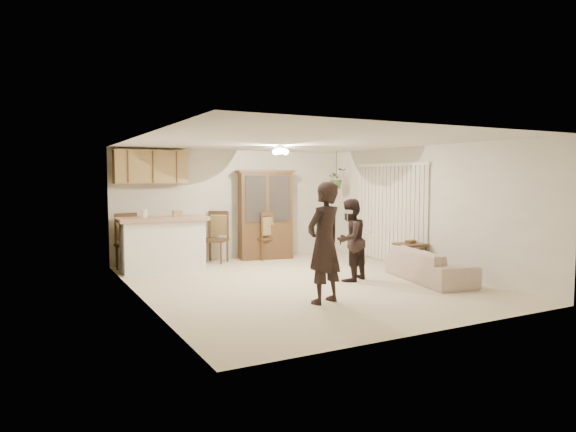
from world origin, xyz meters
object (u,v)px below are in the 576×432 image
chair_hutch_left (215,248)px  chair_hutch_right (263,246)px  sofa (429,261)px  adult (324,243)px  china_hutch (265,215)px  side_table (410,257)px  chair_bar (131,254)px  child (350,244)px

chair_hutch_left → chair_hutch_right: bearing=38.7°
sofa → adult: size_ratio=1.04×
adult → china_hutch: 4.38m
side_table → chair_bar: 5.61m
sofa → chair_hutch_left: 4.64m
sofa → china_hutch: bearing=33.7°
sofa → child: 1.48m
chair_hutch_right → adult: bearing=61.9°
china_hutch → adult: bearing=-93.6°
china_hutch → chair_hutch_left: 1.41m
china_hutch → chair_hutch_right: china_hutch is taller
sofa → chair_hutch_left: bearing=47.9°
child → side_table: size_ratio=2.11×
chair_bar → chair_hutch_left: size_ratio=1.02×
adult → chair_hutch_left: (-0.19, 4.24, -0.58)m
sofa → chair_hutch_right: 4.03m
sofa → chair_hutch_right: size_ratio=1.71×
side_table → chair_hutch_left: (-3.02, 2.92, 0.02)m
adult → side_table: bearing=-173.3°
child → chair_hutch_right: size_ratio=1.23×
chair_hutch_left → chair_hutch_right: (1.15, -0.04, -0.01)m
chair_bar → chair_hutch_right: 2.97m
adult → side_table: adult is taller
adult → china_hutch: bearing=-122.2°
side_table → adult: bearing=-154.9°
child → chair_hutch_left: bearing=-88.9°
adult → side_table: size_ratio=2.81×
adult → child: (1.28, 1.19, -0.22)m
adult → chair_bar: bearing=-82.6°
side_table → chair_hutch_right: (-1.87, 2.88, 0.01)m
sofa → china_hutch: 4.09m
adult → chair_hutch_left: adult is taller
chair_bar → china_hutch: bearing=-12.0°
chair_bar → chair_hutch_right: bearing=-12.9°
chair_hutch_right → chair_hutch_left: bearing=-17.3°
side_table → china_hutch: bearing=121.5°
side_table → chair_hutch_right: 3.43m
sofa → child: size_ratio=1.39×
side_table → chair_bar: bearing=149.8°
chair_hutch_left → adult: bearing=-46.7°
chair_hutch_left → chair_bar: bearing=-136.2°
chair_bar → chair_hutch_right: size_ratio=1.05×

